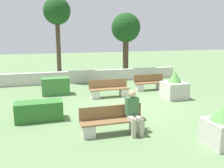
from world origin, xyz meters
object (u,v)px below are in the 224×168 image
at_px(bench_right_side, 150,84).
at_px(planter_corner_left, 223,127).
at_px(bench_front, 113,123).
at_px(tree_leftmost, 57,13).
at_px(bench_left_side, 109,90).
at_px(planter_corner_right, 174,87).
at_px(person_seated_man, 133,110).
at_px(tree_center_left, 126,29).

bearing_deg(bench_right_side, planter_corner_left, -110.98).
xyz_separation_m(bench_front, planter_corner_left, (2.60, -1.66, 0.20)).
bearing_deg(tree_leftmost, bench_left_side, -68.11).
xyz_separation_m(planter_corner_left, planter_corner_right, (1.40, 4.82, -0.00)).
height_order(bench_right_side, tree_leftmost, tree_leftmost).
relative_size(person_seated_man, tree_leftmost, 0.26).
bearing_deg(bench_right_side, tree_leftmost, 126.85).
bearing_deg(bench_left_side, tree_center_left, 70.90).
distance_m(person_seated_man, planter_corner_right, 4.74).
xyz_separation_m(bench_front, tree_center_left, (3.86, 9.36, 2.95)).
distance_m(bench_front, tree_center_left, 10.54).
xyz_separation_m(planter_corner_left, tree_leftmost, (-3.31, 10.64, 3.65)).
bearing_deg(planter_corner_right, tree_leftmost, 129.02).
bearing_deg(planter_corner_right, person_seated_man, -135.85).
bearing_deg(tree_leftmost, person_seated_man, -81.78).
bearing_deg(person_seated_man, planter_corner_left, -37.36).
height_order(tree_leftmost, tree_center_left, tree_leftmost).
height_order(bench_right_side, planter_corner_left, planter_corner_left).
distance_m(tree_leftmost, tree_center_left, 4.67).
distance_m(person_seated_man, tree_center_left, 10.36).
bearing_deg(person_seated_man, bench_front, 167.01).
xyz_separation_m(bench_front, tree_leftmost, (-0.71, 8.98, 3.85)).
bearing_deg(bench_left_side, planter_corner_right, -13.00).
height_order(planter_corner_left, tree_leftmost, tree_leftmost).
distance_m(bench_left_side, planter_corner_left, 6.13).
height_order(bench_right_side, person_seated_man, person_seated_man).
bearing_deg(tree_leftmost, tree_center_left, 4.75).
bearing_deg(bench_front, planter_corner_left, -32.59).
bearing_deg(bench_front, planter_corner_right, 38.26).
xyz_separation_m(bench_front, planter_corner_right, (4.01, 3.16, 0.20)).
bearing_deg(planter_corner_left, person_seated_man, 142.64).
relative_size(bench_left_side, tree_center_left, 0.44).
bearing_deg(bench_right_side, bench_front, -137.70).
relative_size(planter_corner_left, planter_corner_right, 0.89).
height_order(bench_right_side, planter_corner_right, planter_corner_right).
xyz_separation_m(bench_left_side, planter_corner_left, (1.43, -5.96, 0.21)).
xyz_separation_m(bench_front, person_seated_man, (0.61, -0.14, 0.40)).
distance_m(bench_right_side, planter_corner_left, 6.86).
xyz_separation_m(person_seated_man, planter_corner_right, (3.40, 3.30, -0.20)).
xyz_separation_m(tree_leftmost, tree_center_left, (4.57, 0.38, -0.90)).
bearing_deg(bench_front, bench_left_side, 74.73).
distance_m(planter_corner_right, tree_center_left, 6.78).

